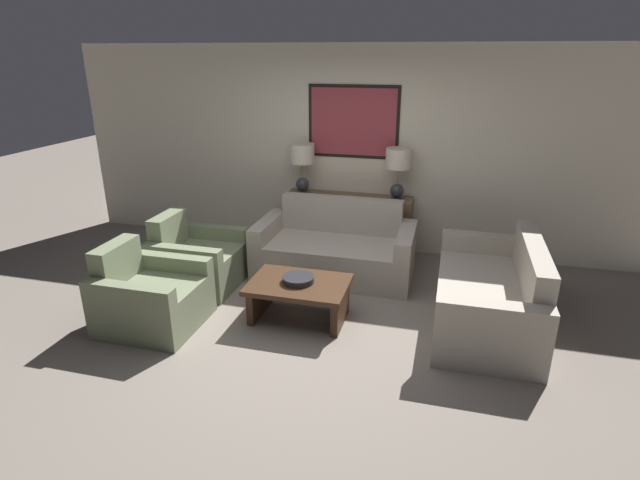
# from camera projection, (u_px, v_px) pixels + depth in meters

# --- Properties ---
(ground_plane) EXTENTS (20.00, 20.00, 0.00)m
(ground_plane) POSITION_uv_depth(u_px,v_px,m) (305.00, 326.00, 4.93)
(ground_plane) COLOR slate
(back_wall) EXTENTS (7.82, 0.12, 2.65)m
(back_wall) POSITION_uv_depth(u_px,v_px,m) (353.00, 150.00, 6.55)
(back_wall) COLOR beige
(back_wall) RESTS_ON ground_plane
(console_table) EXTENTS (1.66, 0.38, 0.78)m
(console_table) POSITION_uv_depth(u_px,v_px,m) (348.00, 224.00, 6.64)
(console_table) COLOR brown
(console_table) RESTS_ON ground_plane
(table_lamp_left) EXTENTS (0.32, 0.32, 0.65)m
(table_lamp_left) POSITION_uv_depth(u_px,v_px,m) (302.00, 159.00, 6.50)
(table_lamp_left) COLOR #333338
(table_lamp_left) RESTS_ON console_table
(table_lamp_right) EXTENTS (0.32, 0.32, 0.65)m
(table_lamp_right) POSITION_uv_depth(u_px,v_px,m) (398.00, 165.00, 6.20)
(table_lamp_right) COLOR #333338
(table_lamp_right) RESTS_ON console_table
(couch_by_back_wall) EXTENTS (1.86, 0.94, 0.87)m
(couch_by_back_wall) POSITION_uv_depth(u_px,v_px,m) (335.00, 250.00, 6.02)
(couch_by_back_wall) COLOR #ADA393
(couch_by_back_wall) RESTS_ON ground_plane
(couch_by_side) EXTENTS (0.94, 1.86, 0.87)m
(couch_by_side) POSITION_uv_depth(u_px,v_px,m) (491.00, 296.00, 4.90)
(couch_by_side) COLOR #ADA393
(couch_by_side) RESTS_ON ground_plane
(coffee_table) EXTENTS (0.98, 0.69, 0.40)m
(coffee_table) POSITION_uv_depth(u_px,v_px,m) (299.00, 293.00, 4.98)
(coffee_table) COLOR #3D2616
(coffee_table) RESTS_ON ground_plane
(decorative_bowl) EXTENTS (0.32, 0.32, 0.06)m
(decorative_bowl) POSITION_uv_depth(u_px,v_px,m) (298.00, 279.00, 4.93)
(decorative_bowl) COLOR #232328
(decorative_bowl) RESTS_ON coffee_table
(armchair_near_back_wall) EXTENTS (0.90, 0.86, 0.82)m
(armchair_near_back_wall) POSITION_uv_depth(u_px,v_px,m) (197.00, 261.00, 5.74)
(armchair_near_back_wall) COLOR #707A5B
(armchair_near_back_wall) RESTS_ON ground_plane
(armchair_near_camera) EXTENTS (0.90, 0.86, 0.82)m
(armchair_near_camera) POSITION_uv_depth(u_px,v_px,m) (150.00, 298.00, 4.88)
(armchair_near_camera) COLOR #707A5B
(armchair_near_camera) RESTS_ON ground_plane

